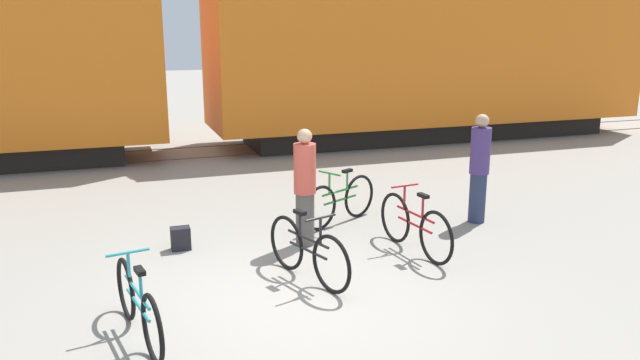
{
  "coord_description": "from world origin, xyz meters",
  "views": [
    {
      "loc": [
        -1.95,
        -6.72,
        3.23
      ],
      "look_at": [
        0.82,
        1.35,
        1.1
      ],
      "focal_mm": 35.0,
      "sensor_mm": 36.0,
      "label": 1
    }
  ],
  "objects_px": {
    "person_in_purple": "(479,168)",
    "person_in_red": "(305,187)",
    "bicycle_black": "(308,251)",
    "bicycle_maroon": "(415,226)",
    "backpack": "(181,238)",
    "bicycle_green": "(340,201)",
    "bicycle_teal": "(138,306)",
    "freight_train": "(184,37)"
  },
  "relations": [
    {
      "from": "person_in_purple",
      "to": "person_in_red",
      "type": "relative_size",
      "value": 1.03
    },
    {
      "from": "bicycle_black",
      "to": "bicycle_maroon",
      "type": "distance_m",
      "value": 1.84
    },
    {
      "from": "backpack",
      "to": "bicycle_green",
      "type": "bearing_deg",
      "value": 8.56
    },
    {
      "from": "bicycle_maroon",
      "to": "backpack",
      "type": "bearing_deg",
      "value": 159.06
    },
    {
      "from": "bicycle_maroon",
      "to": "bicycle_black",
      "type": "bearing_deg",
      "value": -165.03
    },
    {
      "from": "bicycle_black",
      "to": "bicycle_teal",
      "type": "relative_size",
      "value": 0.93
    },
    {
      "from": "bicycle_green",
      "to": "person_in_red",
      "type": "xyz_separation_m",
      "value": [
        -0.86,
        -0.79,
        0.5
      ]
    },
    {
      "from": "bicycle_teal",
      "to": "person_in_purple",
      "type": "height_order",
      "value": "person_in_purple"
    },
    {
      "from": "bicycle_maroon",
      "to": "person_in_red",
      "type": "xyz_separation_m",
      "value": [
        -1.4,
        0.83,
        0.49
      ]
    },
    {
      "from": "person_in_purple",
      "to": "bicycle_teal",
      "type": "bearing_deg",
      "value": -165.58
    },
    {
      "from": "person_in_red",
      "to": "bicycle_teal",
      "type": "bearing_deg",
      "value": 96.39
    },
    {
      "from": "bicycle_green",
      "to": "person_in_red",
      "type": "relative_size",
      "value": 0.87
    },
    {
      "from": "person_in_red",
      "to": "bicycle_maroon",
      "type": "bearing_deg",
      "value": -155.53
    },
    {
      "from": "freight_train",
      "to": "bicycle_teal",
      "type": "bearing_deg",
      "value": -100.43
    },
    {
      "from": "bicycle_green",
      "to": "bicycle_black",
      "type": "bearing_deg",
      "value": -120.57
    },
    {
      "from": "person_in_red",
      "to": "person_in_purple",
      "type": "bearing_deg",
      "value": -122.32
    },
    {
      "from": "bicycle_green",
      "to": "bicycle_black",
      "type": "relative_size",
      "value": 0.93
    },
    {
      "from": "person_in_purple",
      "to": "bicycle_maroon",
      "type": "bearing_deg",
      "value": -158.29
    },
    {
      "from": "bicycle_teal",
      "to": "bicycle_green",
      "type": "bearing_deg",
      "value": 41.49
    },
    {
      "from": "bicycle_teal",
      "to": "person_in_purple",
      "type": "xyz_separation_m",
      "value": [
        5.6,
        2.34,
        0.55
      ]
    },
    {
      "from": "bicycle_green",
      "to": "person_in_red",
      "type": "distance_m",
      "value": 1.28
    },
    {
      "from": "bicycle_black",
      "to": "person_in_red",
      "type": "xyz_separation_m",
      "value": [
        0.38,
        1.31,
        0.5
      ]
    },
    {
      "from": "bicycle_green",
      "to": "backpack",
      "type": "height_order",
      "value": "bicycle_green"
    },
    {
      "from": "bicycle_black",
      "to": "bicycle_green",
      "type": "bearing_deg",
      "value": 59.43
    },
    {
      "from": "bicycle_maroon",
      "to": "person_in_purple",
      "type": "height_order",
      "value": "person_in_purple"
    },
    {
      "from": "bicycle_green",
      "to": "bicycle_maroon",
      "type": "bearing_deg",
      "value": -71.83
    },
    {
      "from": "person_in_purple",
      "to": "person_in_red",
      "type": "height_order",
      "value": "person_in_purple"
    },
    {
      "from": "bicycle_green",
      "to": "backpack",
      "type": "relative_size",
      "value": 4.54
    },
    {
      "from": "bicycle_black",
      "to": "bicycle_maroon",
      "type": "xyz_separation_m",
      "value": [
        1.77,
        0.47,
        0.01
      ]
    },
    {
      "from": "bicycle_green",
      "to": "person_in_red",
      "type": "bearing_deg",
      "value": -137.45
    },
    {
      "from": "freight_train",
      "to": "backpack",
      "type": "relative_size",
      "value": 77.65
    },
    {
      "from": "bicycle_teal",
      "to": "backpack",
      "type": "distance_m",
      "value": 2.71
    },
    {
      "from": "person_in_purple",
      "to": "person_in_red",
      "type": "bearing_deg",
      "value": 174.13
    },
    {
      "from": "bicycle_maroon",
      "to": "person_in_purple",
      "type": "bearing_deg",
      "value": 29.99
    },
    {
      "from": "person_in_purple",
      "to": "bicycle_green",
      "type": "bearing_deg",
      "value": 154.94
    },
    {
      "from": "freight_train",
      "to": "person_in_red",
      "type": "distance_m",
      "value": 7.87
    },
    {
      "from": "bicycle_maroon",
      "to": "person_in_red",
      "type": "distance_m",
      "value": 1.7
    },
    {
      "from": "freight_train",
      "to": "bicycle_maroon",
      "type": "relative_size",
      "value": 14.74
    },
    {
      "from": "freight_train",
      "to": "bicycle_green",
      "type": "relative_size",
      "value": 17.09
    },
    {
      "from": "bicycle_maroon",
      "to": "person_in_purple",
      "type": "xyz_separation_m",
      "value": [
        1.67,
        0.96,
        0.52
      ]
    },
    {
      "from": "bicycle_black",
      "to": "person_in_purple",
      "type": "xyz_separation_m",
      "value": [
        3.44,
        1.44,
        0.53
      ]
    },
    {
      "from": "bicycle_black",
      "to": "bicycle_teal",
      "type": "bearing_deg",
      "value": -157.22
    }
  ]
}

